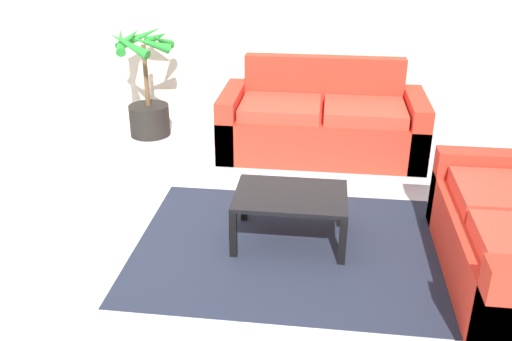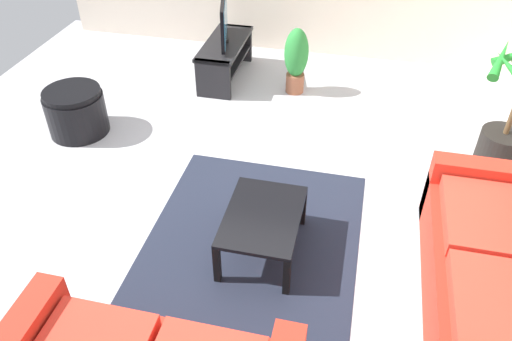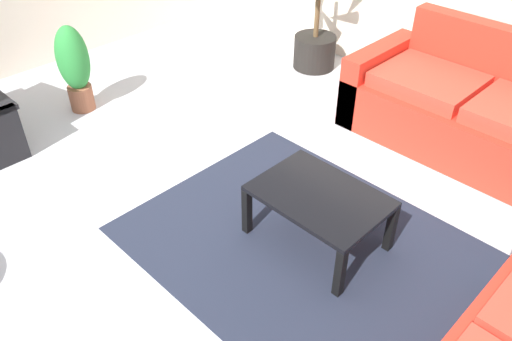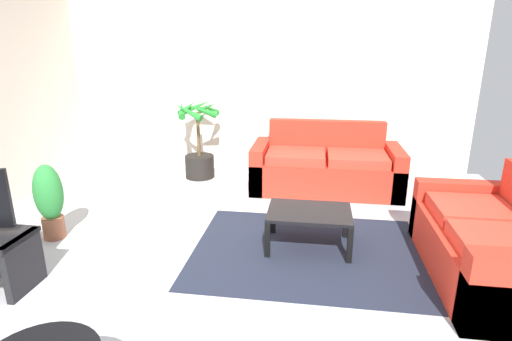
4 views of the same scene
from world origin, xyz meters
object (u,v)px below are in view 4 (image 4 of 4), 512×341
at_px(couch_main, 325,168).
at_px(couch_loveseat, 493,246).
at_px(coffee_table, 309,216).
at_px(potted_palm, 199,148).
at_px(potted_plant_small, 49,199).

distance_m(couch_main, couch_loveseat, 2.46).
distance_m(coffee_table, potted_palm, 2.59).
bearing_deg(potted_plant_small, couch_main, 34.24).
height_order(couch_main, potted_palm, potted_palm).
bearing_deg(couch_loveseat, potted_plant_small, 177.71).
relative_size(couch_main, potted_palm, 1.69).
bearing_deg(potted_palm, potted_plant_small, -113.36).
distance_m(potted_palm, potted_plant_small, 2.35).
xyz_separation_m(coffee_table, potted_plant_small, (-2.60, -0.18, 0.10)).
bearing_deg(couch_loveseat, coffee_table, 167.26).
xyz_separation_m(potted_palm, potted_plant_small, (-0.93, -2.16, -0.03)).
xyz_separation_m(couch_main, couch_loveseat, (1.35, -2.06, -0.00)).
relative_size(couch_main, coffee_table, 2.46).
relative_size(couch_loveseat, potted_palm, 1.42).
height_order(coffee_table, potted_palm, potted_palm).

